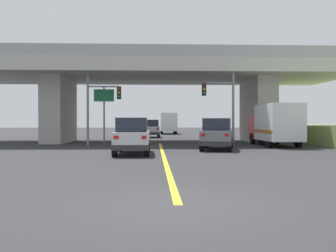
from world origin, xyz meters
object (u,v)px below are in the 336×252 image
(suv_crossing, at_px, (217,134))
(semi_truck_distant, at_px, (168,123))
(box_truck, at_px, (275,124))
(sedan_oncoming, at_px, (151,129))
(traffic_signal_nearside, at_px, (223,100))
(traffic_signal_farside, at_px, (99,102))
(suv_lead, at_px, (133,136))
(highway_sign, at_px, (104,102))

(suv_crossing, height_order, semi_truck_distant, semi_truck_distant)
(box_truck, distance_m, sedan_oncoming, 18.06)
(traffic_signal_nearside, relative_size, semi_truck_distant, 0.79)
(sedan_oncoming, bearing_deg, traffic_signal_farside, -105.01)
(sedan_oncoming, relative_size, traffic_signal_farside, 0.82)
(suv_lead, height_order, semi_truck_distant, semi_truck_distant)
(box_truck, bearing_deg, suv_lead, -147.38)
(box_truck, xyz_separation_m, traffic_signal_farside, (-13.17, 1.11, 1.67))
(suv_crossing, bearing_deg, box_truck, 49.00)
(traffic_signal_nearside, bearing_deg, traffic_signal_farside, 177.29)
(box_truck, height_order, traffic_signal_farside, traffic_signal_farside)
(suv_crossing, distance_m, box_truck, 6.10)
(traffic_signal_farside, height_order, semi_truck_distant, traffic_signal_farside)
(traffic_signal_nearside, distance_m, highway_sign, 9.59)
(sedan_oncoming, height_order, semi_truck_distant, semi_truck_distant)
(box_truck, relative_size, sedan_oncoming, 1.49)
(box_truck, height_order, traffic_signal_nearside, traffic_signal_nearside)
(sedan_oncoming, distance_m, traffic_signal_farside, 15.03)
(traffic_signal_nearside, bearing_deg, suv_crossing, -105.21)
(highway_sign, bearing_deg, suv_crossing, -39.26)
(highway_sign, distance_m, semi_truck_distant, 25.52)
(suv_crossing, distance_m, traffic_signal_nearside, 4.95)
(suv_crossing, xyz_separation_m, box_truck, (4.95, 3.52, 0.60))
(box_truck, xyz_separation_m, traffic_signal_nearside, (-3.81, 0.66, 1.80))
(box_truck, height_order, sedan_oncoming, box_truck)
(traffic_signal_nearside, bearing_deg, highway_sign, 165.09)
(suv_lead, height_order, traffic_signal_nearside, traffic_signal_nearside)
(suv_lead, bearing_deg, box_truck, 32.62)
(suv_lead, distance_m, sedan_oncoming, 22.01)
(suv_lead, height_order, sedan_oncoming, same)
(suv_lead, xyz_separation_m, highway_sign, (-2.85, 9.67, 2.39))
(traffic_signal_nearside, height_order, semi_truck_distant, traffic_signal_nearside)
(traffic_signal_farside, bearing_deg, traffic_signal_nearside, -2.71)
(sedan_oncoming, distance_m, highway_sign, 13.10)
(suv_lead, distance_m, highway_sign, 10.36)
(suv_lead, xyz_separation_m, sedan_oncoming, (0.90, 21.99, -0.00))
(traffic_signal_nearside, bearing_deg, box_truck, -9.87)
(traffic_signal_nearside, bearing_deg, suv_lead, -131.68)
(suv_lead, distance_m, traffic_signal_farside, 8.50)
(traffic_signal_nearside, height_order, traffic_signal_farside, traffic_signal_nearside)
(suv_crossing, xyz_separation_m, traffic_signal_nearside, (1.14, 4.18, 2.40))
(traffic_signal_nearside, distance_m, traffic_signal_farside, 9.37)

